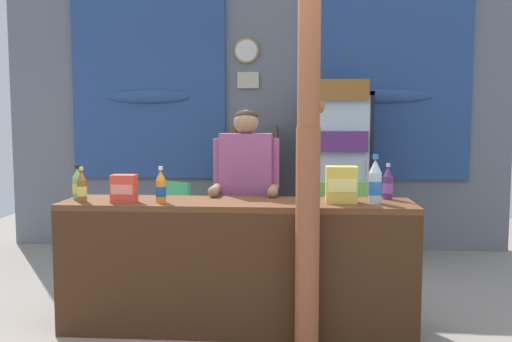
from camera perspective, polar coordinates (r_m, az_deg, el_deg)
name	(u,v)px	position (r m, az deg, el deg)	size (l,w,h in m)	color
ground_plane	(238,297)	(4.70, -1.88, -12.85)	(7.79, 7.79, 0.00)	gray
back_wall_curtained	(257,118)	(6.30, 0.06, 5.46)	(5.65, 0.22, 2.84)	slate
stall_counter	(236,255)	(3.81, -2.09, -8.66)	(2.42, 0.51, 0.90)	brown
timber_post	(308,136)	(3.41, 5.40, 3.55)	(0.17, 0.15, 2.84)	#995133
drink_fridge	(337,164)	(5.73, 8.36, 0.72)	(0.65, 0.67, 1.85)	black
bottle_shelf_rack	(256,187)	(6.04, -0.03, -1.69)	(0.48, 0.28, 1.40)	brown
plastic_lawn_chair	(165,221)	(5.43, -9.34, -5.04)	(0.62, 0.62, 0.86)	#4CC675
shopkeeper	(246,185)	(4.27, -1.03, -1.44)	(0.51, 0.42, 1.54)	#28282D
soda_bottle_water	(375,183)	(3.81, 12.13, -1.17)	(0.09, 0.09, 0.33)	silver
soda_bottle_grape_soda	(388,184)	(4.02, 13.38, -1.31)	(0.07, 0.07, 0.26)	#56286B
soda_bottle_iced_tea	(82,187)	(3.97, -17.45, -1.59)	(0.07, 0.07, 0.24)	brown
soda_bottle_orange_soda	(161,187)	(3.81, -9.74, -1.67)	(0.07, 0.07, 0.25)	orange
soda_bottle_lime_soda	(78,185)	(4.11, -17.84, -1.34)	(0.07, 0.07, 0.25)	#75C64C
snack_box_instant_noodle	(341,185)	(3.80, 8.75, -1.38)	(0.21, 0.13, 0.25)	#EAD14C
snack_box_crackers	(124,189)	(3.87, -13.40, -1.77)	(0.17, 0.11, 0.19)	#E5422D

